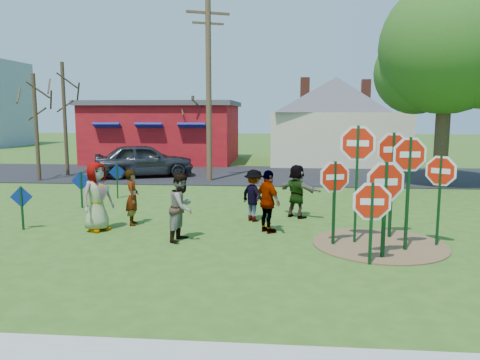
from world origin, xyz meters
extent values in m
plane|color=#2D5518|center=(0.00, 0.00, 0.00)|extent=(120.00, 120.00, 0.00)
cube|color=black|center=(0.00, 11.50, 0.02)|extent=(120.00, 7.50, 0.04)
cylinder|color=brown|center=(4.50, -1.00, 0.01)|extent=(3.20, 3.20, 0.03)
cube|color=maroon|center=(-5.50, 18.00, 1.80)|extent=(9.00, 7.00, 3.60)
cube|color=#4C4C51|center=(-5.50, 18.00, 3.75)|extent=(9.40, 7.40, 0.30)
cube|color=navy|center=(-8.00, 14.40, 2.40)|extent=(1.60, 0.78, 0.45)
cube|color=navy|center=(-5.50, 14.40, 2.40)|extent=(1.60, 0.78, 0.45)
cube|color=navy|center=(-3.00, 14.40, 2.40)|extent=(1.60, 0.78, 0.45)
cube|color=beige|center=(5.50, 18.00, 1.60)|extent=(8.00, 7.00, 3.20)
pyramid|color=#4C4C51|center=(5.50, 18.00, 5.40)|extent=(9.40, 9.40, 2.20)
cube|color=brown|center=(3.50, 17.00, 4.60)|extent=(0.55, 0.55, 1.40)
cube|color=brown|center=(7.50, 19.00, 4.60)|extent=(0.55, 0.55, 1.40)
cube|color=#0F3819|center=(4.35, -2.06, 1.07)|extent=(0.08, 0.09, 2.13)
cylinder|color=white|center=(4.35, -2.06, 1.70)|extent=(1.17, 0.33, 1.20)
cylinder|color=red|center=(4.35, -2.06, 1.70)|extent=(1.01, 0.29, 1.04)
cube|color=white|center=(4.35, -2.06, 1.70)|extent=(0.51, 0.14, 0.15)
cube|color=#0F3819|center=(3.92, -0.89, 1.44)|extent=(0.08, 0.09, 2.87)
cylinder|color=white|center=(3.92, -0.89, 2.45)|extent=(1.13, 0.27, 1.16)
cylinder|color=red|center=(3.92, -0.89, 2.45)|extent=(0.98, 0.24, 1.00)
cube|color=white|center=(3.92, -0.89, 2.45)|extent=(0.50, 0.12, 0.14)
cylinder|color=gold|center=(3.92, -0.89, 2.45)|extent=(1.13, 0.26, 1.16)
cube|color=#0F3819|center=(4.99, -1.45, 1.32)|extent=(0.07, 0.08, 2.63)
cylinder|color=white|center=(4.99, -1.45, 2.24)|extent=(1.06, 0.18, 1.07)
cylinder|color=red|center=(4.99, -1.45, 2.24)|extent=(0.92, 0.16, 0.93)
cube|color=white|center=(4.99, -1.45, 2.24)|extent=(0.47, 0.08, 0.13)
cube|color=#0F3819|center=(4.88, -0.33, 1.34)|extent=(0.07, 0.09, 2.69)
cylinder|color=white|center=(4.88, -0.33, 2.26)|extent=(1.14, 0.22, 1.16)
cylinder|color=red|center=(4.88, -0.33, 2.26)|extent=(0.99, 0.19, 1.00)
cube|color=white|center=(4.88, -0.33, 2.26)|extent=(0.50, 0.09, 0.14)
cylinder|color=gold|center=(4.88, -0.33, 2.26)|extent=(1.14, 0.21, 1.16)
cube|color=#0F3819|center=(3.99, -2.50, 0.87)|extent=(0.06, 0.07, 1.75)
cylinder|color=white|center=(3.99, -2.50, 1.35)|extent=(1.10, 0.02, 1.10)
cylinder|color=red|center=(3.99, -2.50, 1.35)|extent=(0.95, 0.03, 0.95)
cube|color=white|center=(3.99, -2.50, 1.35)|extent=(0.48, 0.01, 0.14)
cube|color=#0F3819|center=(5.84, -0.98, 1.09)|extent=(0.08, 0.08, 2.18)
cylinder|color=white|center=(5.84, -0.98, 1.82)|extent=(0.81, 0.58, 0.98)
cylinder|color=red|center=(5.84, -0.98, 1.82)|extent=(0.70, 0.50, 0.85)
cube|color=white|center=(5.84, -0.98, 1.82)|extent=(0.36, 0.25, 0.12)
cylinder|color=gold|center=(5.84, -0.98, 1.82)|extent=(0.81, 0.57, 0.98)
cube|color=#0F3819|center=(3.38, -1.12, 1.02)|extent=(0.07, 0.08, 2.04)
cylinder|color=white|center=(3.38, -1.12, 1.66)|extent=(0.98, 0.35, 1.03)
cylinder|color=red|center=(3.38, -1.12, 1.66)|extent=(0.85, 0.31, 0.89)
cube|color=white|center=(3.38, -1.12, 1.66)|extent=(0.43, 0.15, 0.13)
cube|color=#0F3819|center=(-4.90, -0.33, 0.60)|extent=(0.06, 0.06, 1.20)
cube|color=navy|center=(-4.90, -0.33, 0.91)|extent=(0.59, 0.11, 0.60)
cube|color=#0F3819|center=(-4.54, 2.68, 0.61)|extent=(0.06, 0.07, 1.23)
cube|color=navy|center=(-4.54, 2.68, 0.92)|extent=(0.65, 0.10, 0.65)
cube|color=#0F3819|center=(-3.96, 4.50, 0.63)|extent=(0.07, 0.07, 1.27)
cube|color=navy|center=(-3.96, 4.50, 0.99)|extent=(0.52, 0.29, 0.58)
imported|color=#3B4C8C|center=(-2.81, -0.25, 0.94)|extent=(0.99, 1.09, 1.87)
imported|color=#29746E|center=(-2.09, 0.50, 0.79)|extent=(0.49, 0.64, 1.58)
imported|color=brown|center=(-0.34, -1.00, 0.85)|extent=(0.82, 0.95, 1.69)
imported|color=#343338|center=(1.32, 1.27, 0.76)|extent=(1.09, 1.11, 1.53)
imported|color=#543162|center=(1.78, -0.05, 0.84)|extent=(0.92, 1.04, 1.68)
imported|color=#265836|center=(2.59, 1.85, 0.81)|extent=(1.49, 1.31, 1.63)
imported|color=#333238|center=(-4.62, 10.20, 0.85)|extent=(5.15, 3.47, 1.63)
cylinder|color=#4C3823|center=(-1.22, 9.19, 4.06)|extent=(0.25, 0.25, 8.12)
cube|color=#4C3823|center=(-1.22, 9.19, 7.58)|extent=(1.87, 0.87, 0.11)
cube|color=#4C3823|center=(-1.22, 9.19, 7.12)|extent=(1.37, 0.64, 0.09)
cylinder|color=#382819|center=(8.91, 8.36, 2.35)|extent=(0.60, 0.60, 4.70)
sphere|color=#2A5416|center=(8.91, 8.36, 5.88)|extent=(5.56, 5.56, 5.56)
sphere|color=#2A5416|center=(7.94, 9.22, 4.92)|extent=(3.64, 3.64, 3.64)
cylinder|color=#382819|center=(-9.15, 8.50, 2.47)|extent=(0.18, 0.18, 4.94)
cylinder|color=#382819|center=(-3.02, 14.79, 2.07)|extent=(0.18, 0.18, 4.15)
cylinder|color=#382819|center=(-8.67, 10.41, 2.82)|extent=(0.18, 0.18, 5.64)
camera|label=1|loc=(2.10, -12.22, 3.17)|focal=35.00mm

